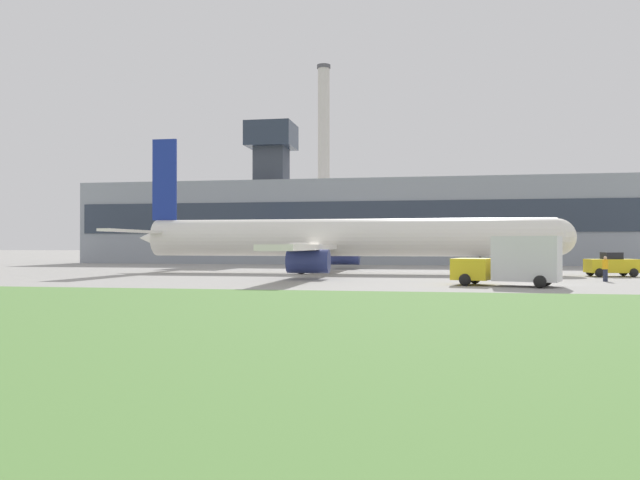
# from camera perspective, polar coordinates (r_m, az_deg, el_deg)

# --- Properties ---
(ground_plane) EXTENTS (400.00, 400.00, 0.00)m
(ground_plane) POSITION_cam_1_polar(r_m,az_deg,el_deg) (49.43, -1.58, -3.14)
(ground_plane) COLOR #999691
(terminal_building) EXTENTS (67.43, 15.89, 18.43)m
(terminal_building) POSITION_cam_1_polar(r_m,az_deg,el_deg) (80.89, 2.70, 1.64)
(terminal_building) COLOR #8C939E
(terminal_building) RESTS_ON ground_plane
(smokestack_left) EXTENTS (2.59, 2.59, 37.02)m
(smokestack_left) POSITION_cam_1_polar(r_m,az_deg,el_deg) (120.90, 0.35, 7.30)
(smokestack_left) COLOR beige
(smokestack_left) RESTS_ON ground_plane
(airplane) EXTENTS (35.88, 35.07, 11.41)m
(airplane) POSITION_cam_1_polar(r_m,az_deg,el_deg) (50.92, 1.74, 0.13)
(airplane) COLOR white
(airplane) RESTS_ON ground_plane
(pushback_tug) EXTENTS (3.68, 2.61, 1.78)m
(pushback_tug) POSITION_cam_1_polar(r_m,az_deg,el_deg) (50.46, 25.10, -2.14)
(pushback_tug) COLOR yellow
(pushback_tug) RESTS_ON ground_plane
(baggage_truck) EXTENTS (6.18, 4.01, 2.80)m
(baggage_truck) POSITION_cam_1_polar(r_m,az_deg,el_deg) (36.60, 17.30, -1.93)
(baggage_truck) COLOR yellow
(baggage_truck) RESTS_ON ground_plane
(ground_crew_person) EXTENTS (0.49, 0.49, 1.60)m
(ground_crew_person) POSITION_cam_1_polar(r_m,az_deg,el_deg) (43.39, 24.64, -2.39)
(ground_crew_person) COLOR #23283D
(ground_crew_person) RESTS_ON ground_plane
(traffic_cone_near_nose) EXTENTS (0.50, 0.50, 0.62)m
(traffic_cone_near_nose) POSITION_cam_1_polar(r_m,az_deg,el_deg) (42.26, 20.56, -3.18)
(traffic_cone_near_nose) COLOR black
(traffic_cone_near_nose) RESTS_ON ground_plane
(traffic_cone_wingtip) EXTENTS (0.47, 0.47, 0.58)m
(traffic_cone_wingtip) POSITION_cam_1_polar(r_m,az_deg,el_deg) (47.50, 13.16, -2.92)
(traffic_cone_wingtip) COLOR black
(traffic_cone_wingtip) RESTS_ON ground_plane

